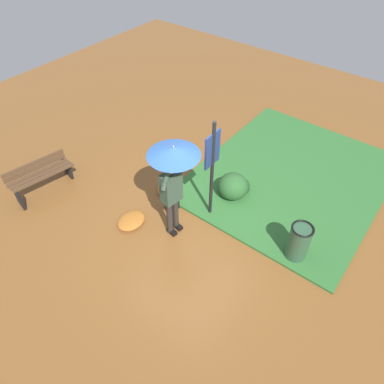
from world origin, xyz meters
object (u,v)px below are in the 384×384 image
object	(u,v)px
info_sign_post	(212,161)
park_bench	(41,176)
person_with_umbrella	(173,170)
trash_bin	(298,242)
handbag	(172,203)

from	to	relation	value
info_sign_post	park_bench	world-z (taller)	info_sign_post
park_bench	person_with_umbrella	bearing A→B (deg)	-72.69
trash_bin	handbag	bearing A→B (deg)	99.45
info_sign_post	handbag	size ratio (longest dim) A/B	6.22
info_sign_post	handbag	distance (m)	1.56
handbag	park_bench	distance (m)	3.01
person_with_umbrella	park_bench	world-z (taller)	person_with_umbrella
person_with_umbrella	park_bench	size ratio (longest dim) A/B	1.45
person_with_umbrella	trash_bin	xyz separation A→B (m)	(0.84, -2.28, -1.13)
person_with_umbrella	park_bench	distance (m)	3.44
person_with_umbrella	trash_bin	distance (m)	2.68
park_bench	trash_bin	size ratio (longest dim) A/B	1.69
park_bench	trash_bin	distance (m)	5.67
info_sign_post	handbag	xyz separation A→B (m)	(-0.37, 0.74, -1.32)
park_bench	trash_bin	bearing A→B (deg)	-71.50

